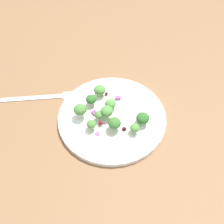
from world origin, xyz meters
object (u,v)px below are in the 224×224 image
object	(u,v)px
plate	(112,117)
broccoli_floret_0	(110,104)
broccoli_floret_1	(91,124)
fork	(44,97)
broccoli_floret_2	(115,123)

from	to	relation	value
plate	broccoli_floret_0	xyz separation A→B (cm)	(-2.18, 0.13, 2.00)
broccoli_floret_1	fork	bearing A→B (deg)	-143.07
broccoli_floret_2	fork	bearing A→B (deg)	-134.02
broccoli_floret_2	broccoli_floret_1	bearing A→B (deg)	-103.59
broccoli_floret_0	fork	world-z (taller)	broccoli_floret_0
plate	broccoli_floret_0	world-z (taller)	broccoli_floret_0
plate	broccoli_floret_2	bearing A→B (deg)	-4.67
broccoli_floret_0	broccoli_floret_2	size ratio (longest dim) A/B	0.91
broccoli_floret_0	broccoli_floret_2	bearing A→B (deg)	-4.23
plate	broccoli_floret_2	world-z (taller)	broccoli_floret_2
plate	fork	xyz separation A→B (cm)	(-10.12, -14.66, -0.61)
plate	fork	distance (cm)	17.82
broccoli_floret_0	plate	bearing A→B (deg)	-3.47
broccoli_floret_2	fork	distance (cm)	20.24
plate	fork	world-z (taller)	plate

